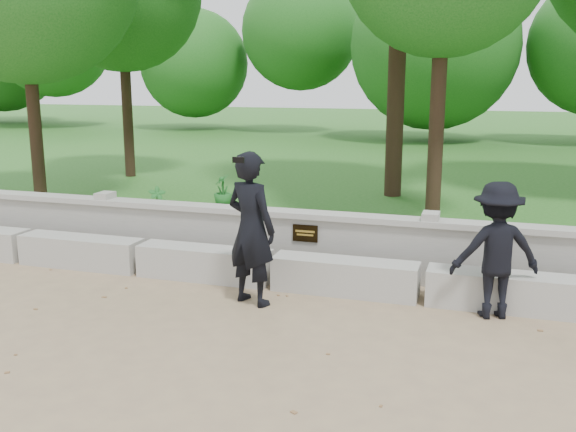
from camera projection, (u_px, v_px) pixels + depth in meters
name	position (u px, v px, depth m)	size (l,w,h in m)	color
ground	(215.00, 339.00, 6.90)	(80.00, 80.00, 0.00)	#9A825E
lawn	(399.00, 164.00, 19.91)	(40.00, 22.00, 0.25)	#1F5817
concrete_bench	(272.00, 270.00, 8.62)	(11.90, 0.45, 0.45)	#ADAAA3
parapet_wall	(288.00, 240.00, 9.23)	(12.50, 0.35, 0.90)	#A2A099
man_main	(251.00, 229.00, 7.81)	(0.81, 0.75, 1.90)	black
visitor_mid	(496.00, 250.00, 7.40)	(1.17, 0.90, 1.60)	black
shrub_a	(158.00, 203.00, 11.54)	(0.31, 0.21, 0.59)	#246C29
shrub_b	(255.00, 213.00, 10.80)	(0.30, 0.24, 0.54)	#246C29
shrub_d	(223.00, 190.00, 12.66)	(0.36, 0.32, 0.64)	#246C29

